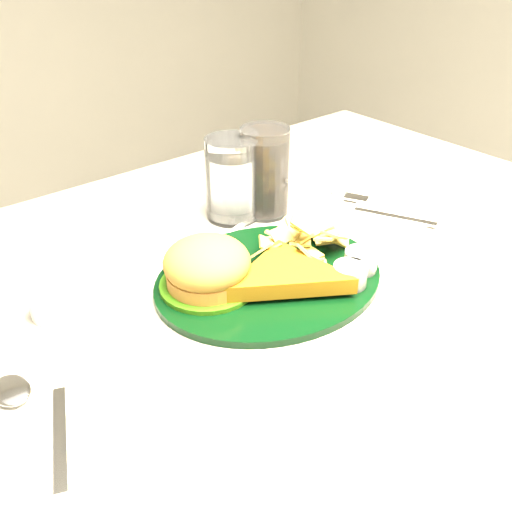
% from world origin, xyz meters
% --- Properties ---
extents(table, '(1.20, 0.80, 0.75)m').
position_xyz_m(table, '(0.00, 0.00, 0.38)').
color(table, '#A7A296').
rests_on(table, ground).
extents(dinner_plate, '(0.32, 0.27, 0.06)m').
position_xyz_m(dinner_plate, '(0.02, -0.01, 0.78)').
color(dinner_plate, black).
rests_on(dinner_plate, table).
extents(water_glass, '(0.08, 0.08, 0.12)m').
position_xyz_m(water_glass, '(0.09, 0.15, 0.81)').
color(water_glass, silver).
rests_on(water_glass, table).
extents(cola_glass, '(0.08, 0.08, 0.13)m').
position_xyz_m(cola_glass, '(0.13, 0.13, 0.81)').
color(cola_glass, black).
rests_on(cola_glass, table).
extents(fork_napkin, '(0.18, 0.19, 0.01)m').
position_xyz_m(fork_napkin, '(0.26, 0.00, 0.76)').
color(fork_napkin, silver).
rests_on(fork_napkin, table).
extents(spoon, '(0.10, 0.16, 0.01)m').
position_xyz_m(spoon, '(-0.28, -0.08, 0.76)').
color(spoon, silver).
rests_on(spoon, table).
extents(ramekin, '(0.05, 0.05, 0.03)m').
position_xyz_m(ramekin, '(-0.21, 0.10, 0.76)').
color(ramekin, silver).
rests_on(ramekin, table).
extents(wrapped_straw, '(0.22, 0.13, 0.01)m').
position_xyz_m(wrapped_straw, '(0.03, 0.11, 0.75)').
color(wrapped_straw, white).
rests_on(wrapped_straw, table).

